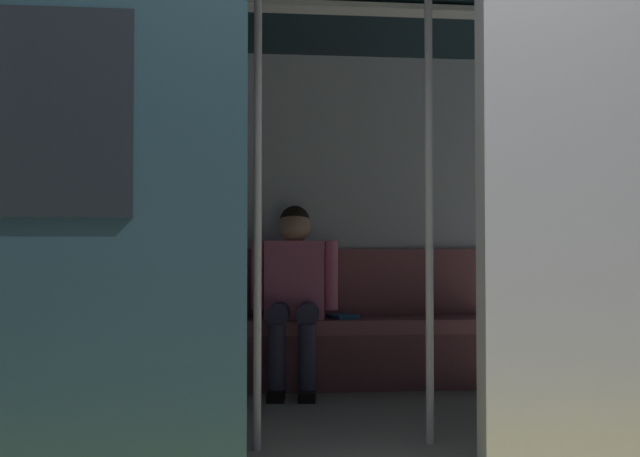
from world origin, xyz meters
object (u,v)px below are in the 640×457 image
bench_seat (309,336)px  book (343,316)px  handbag (224,306)px  grab_pole_door (258,200)px  person_seated (294,285)px  train_car (317,127)px  grab_pole_far (429,202)px

bench_seat → book: 0.25m
handbag → grab_pole_door: bearing=95.1°
person_seated → book: 0.39m
train_car → bench_seat: bearing=-93.2°
handbag → book: 0.77m
person_seated → grab_pole_far: 1.67m
book → grab_pole_far: (-0.17, 1.62, 0.64)m
train_car → handbag: bearing=-65.3°
person_seated → handbag: (0.44, -0.12, -0.14)m
train_car → grab_pole_door: train_car is taller
grab_pole_door → grab_pole_far: bearing=-177.1°
handbag → grab_pole_far: 1.98m
handbag → grab_pole_far: grab_pole_far is taller
train_car → grab_pole_door: 0.84m
bench_seat → grab_pole_far: grab_pole_far is taller
bench_seat → grab_pole_door: (0.39, 1.63, 0.75)m
bench_seat → handbag: size_ratio=9.34×
person_seated → grab_pole_door: 1.66m
book → grab_pole_door: 1.88m
handbag → book: size_ratio=1.18×
handbag → grab_pole_door: 1.79m
grab_pole_door → person_seated: bearing=-100.5°
person_seated → book: bearing=-165.4°
train_car → grab_pole_door: bearing=62.2°
train_car → handbag: size_ratio=24.62×
person_seated → bench_seat: bearing=-152.5°
handbag → grab_pole_far: bearing=119.4°
person_seated → book: (-0.32, -0.08, -0.21)m
person_seated → grab_pole_far: size_ratio=0.54×
bench_seat → person_seated: person_seated is taller
train_car → book: 1.50m
grab_pole_far → handbag: bearing=-60.6°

